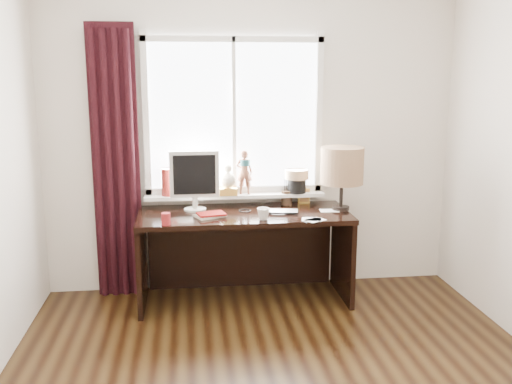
{
  "coord_description": "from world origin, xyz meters",
  "views": [
    {
      "loc": [
        -0.54,
        -2.81,
        1.87
      ],
      "look_at": [
        -0.05,
        1.25,
        1.0
      ],
      "focal_mm": 40.0,
      "sensor_mm": 36.0,
      "label": 1
    }
  ],
  "objects": [
    {
      "name": "table_lamp",
      "position": [
        0.7,
        1.63,
        1.11
      ],
      "size": [
        0.35,
        0.35,
        0.52
      ],
      "color": "black",
      "rests_on": "desk"
    },
    {
      "name": "wall_back",
      "position": [
        0.0,
        2.0,
        1.3
      ],
      "size": [
        3.5,
        0.0,
        2.6
      ],
      "primitive_type": "cube",
      "rotation": [
        1.57,
        0.0,
        0.0
      ],
      "color": "beige",
      "rests_on": "ground"
    },
    {
      "name": "monitor",
      "position": [
        -0.49,
        1.76,
        1.03
      ],
      "size": [
        0.4,
        0.18,
        0.49
      ],
      "color": "beige",
      "rests_on": "desk"
    },
    {
      "name": "brush_holder",
      "position": [
        0.29,
        1.87,
        0.81
      ],
      "size": [
        0.09,
        0.09,
        0.25
      ],
      "color": "black",
      "rests_on": "desk"
    },
    {
      "name": "icon_frame",
      "position": [
        0.45,
        1.91,
        0.81
      ],
      "size": [
        0.1,
        0.04,
        0.13
      ],
      "color": "gold",
      "rests_on": "desk"
    },
    {
      "name": "desk",
      "position": [
        -0.1,
        1.73,
        0.51
      ],
      "size": [
        1.7,
        0.7,
        0.75
      ],
      "color": "black",
      "rests_on": "floor"
    },
    {
      "name": "laptop",
      "position": [
        0.17,
        1.59,
        0.76
      ],
      "size": [
        0.35,
        0.26,
        0.02
      ],
      "primitive_type": "imported",
      "rotation": [
        0.0,
        0.0,
        -0.19
      ],
      "color": "silver",
      "rests_on": "desk"
    },
    {
      "name": "window",
      "position": [
        -0.13,
        1.95,
        1.31
      ],
      "size": [
        1.52,
        0.21,
        1.4
      ],
      "color": "white",
      "rests_on": "ground"
    },
    {
      "name": "red_cup",
      "position": [
        -0.72,
        1.33,
        0.8
      ],
      "size": [
        0.07,
        0.07,
        0.09
      ],
      "primitive_type": "cylinder",
      "color": "maroon",
      "rests_on": "desk"
    },
    {
      "name": "curtain",
      "position": [
        -1.13,
        1.91,
        1.12
      ],
      "size": [
        0.38,
        0.09,
        2.25
      ],
      "color": "black",
      "rests_on": "floor"
    },
    {
      "name": "mug",
      "position": [
        0.02,
        1.39,
        0.8
      ],
      "size": [
        0.13,
        0.13,
        0.1
      ],
      "primitive_type": "imported",
      "rotation": [
        0.0,
        0.0,
        0.68
      ],
      "color": "white",
      "rests_on": "desk"
    },
    {
      "name": "loose_papers",
      "position": [
        0.47,
        1.43,
        0.75
      ],
      "size": [
        0.37,
        0.43,
        0.0
      ],
      "color": "white",
      "rests_on": "desk"
    },
    {
      "name": "desk_cables",
      "position": [
        0.15,
        1.64,
        0.75
      ],
      "size": [
        0.51,
        0.23,
        0.01
      ],
      "color": "black",
      "rests_on": "desk"
    },
    {
      "name": "notebook_stack",
      "position": [
        -0.38,
        1.53,
        0.77
      ],
      "size": [
        0.27,
        0.24,
        0.03
      ],
      "color": "beige",
      "rests_on": "desk"
    }
  ]
}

